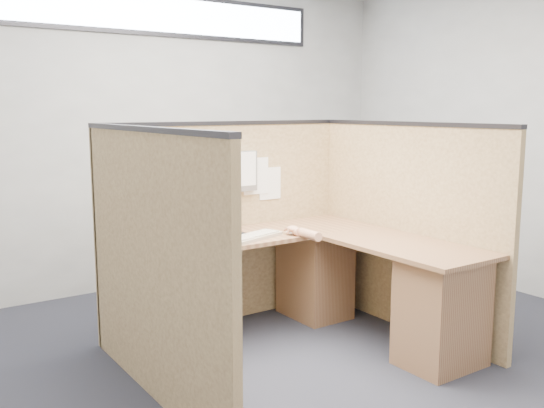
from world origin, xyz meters
TOP-DOWN VIEW (x-y plane):
  - floor at (0.00, 0.00)m, footprint 5.00×5.00m
  - wall_back at (0.00, 2.25)m, footprint 5.00×0.00m
  - wall_right at (2.50, 0.00)m, footprint 0.00×4.50m
  - clerestory_window at (0.00, 2.23)m, footprint 3.30×0.04m
  - cubicle_partitions at (0.00, 0.43)m, footprint 2.06×1.83m
  - l_desk at (0.18, 0.29)m, footprint 1.95×1.75m
  - laptop at (-0.23, 0.77)m, footprint 0.36×0.36m
  - keyboard at (-0.07, 0.52)m, footprint 0.49×0.29m
  - mouse at (0.23, 0.48)m, footprint 0.11×0.09m
  - hand_forearm at (0.24, 0.35)m, footprint 0.10×0.34m
  - blue_poster at (-0.88, 0.97)m, footprint 0.17×0.02m
  - american_flag at (-0.42, 0.96)m, footprint 0.21×0.01m
  - file_holder at (0.10, 0.94)m, footprint 0.24×0.05m
  - paper_left at (0.37, 0.97)m, footprint 0.20×0.01m
  - paper_right at (0.24, 0.97)m, footprint 0.22×0.02m

SIDE VIEW (x-z plane):
  - floor at x=0.00m, z-range 0.00..0.00m
  - l_desk at x=0.18m, z-range 0.03..0.76m
  - keyboard at x=-0.07m, z-range 0.73..0.76m
  - mouse at x=0.23m, z-range 0.73..0.77m
  - hand_forearm at x=0.24m, z-range 0.73..0.80m
  - cubicle_partitions at x=0.00m, z-range 0.00..1.53m
  - laptop at x=-0.23m, z-range 0.67..0.91m
  - paper_left at x=0.37m, z-range 0.91..1.17m
  - paper_right at x=0.24m, z-range 0.96..1.25m
  - file_holder at x=0.10m, z-range 1.00..1.31m
  - american_flag at x=-0.42m, z-range 1.12..1.48m
  - blue_poster at x=-0.88m, z-range 1.26..1.49m
  - wall_back at x=0.00m, z-range -1.10..3.90m
  - wall_right at x=2.50m, z-range -0.85..3.65m
  - clerestory_window at x=0.00m, z-range 2.26..2.64m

